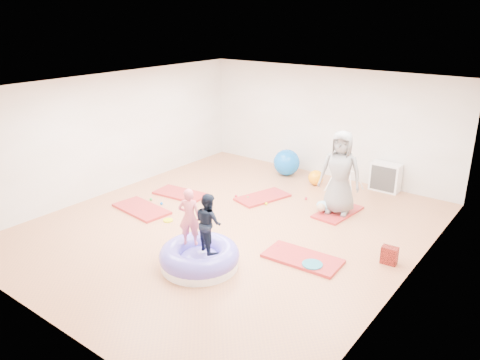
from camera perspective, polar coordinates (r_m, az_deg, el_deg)
The scene contains 19 objects.
room at distance 9.02m, azimuth -1.15°, elevation 2.47°, with size 7.01×8.01×2.81m.
gym_mat_front_left at distance 10.46m, azimuth -11.93°, elevation -3.48°, with size 1.33×0.67×0.06m, color #B03417.
gym_mat_mid_left at distance 11.17m, azimuth -7.28°, elevation -1.67°, with size 1.24×0.62×0.05m, color #B03417.
gym_mat_center_back at distance 10.88m, azimuth 2.77°, elevation -2.12°, with size 1.25×0.63×0.05m, color #B03417.
gym_mat_right at distance 8.36m, azimuth 7.62°, elevation -9.45°, with size 1.34×0.67×0.06m, color #B03417.
gym_mat_rear_right at distance 10.31m, azimuth 11.84°, elevation -3.85°, with size 1.21×0.60×0.05m, color #B03417.
inflatable_cushion at distance 8.07m, azimuth -4.96°, elevation -9.37°, with size 1.37×1.37×0.43m.
child_pink at distance 7.89m, azimuth -6.22°, elevation -4.16°, with size 0.37×0.24×1.01m, color #EB6A77.
child_navy at distance 7.66m, azimuth -3.88°, elevation -4.86°, with size 0.49×0.38×1.01m, color black.
adult_caregiver at distance 9.94m, azimuth 12.12°, elevation 0.89°, with size 0.87×0.57×1.78m, color slate.
infant at distance 10.18m, azimuth 10.21°, elevation -3.18°, with size 0.39×0.39×0.23m.
ball_pit_balls at distance 10.29m, azimuth 0.17°, elevation -3.38°, with size 3.64×2.45×0.07m.
exercise_ball_blue at distance 12.38m, azimuth 5.71°, elevation 2.15°, with size 0.69×0.69×0.69m, color blue.
exercise_ball_orange at distance 11.81m, azimuth 9.22°, elevation 0.29°, with size 0.38×0.38×0.38m, color #FD980B.
infant_play_gym at distance 11.45m, azimuth 12.69°, elevation 0.39°, with size 0.73×0.69×0.56m.
cube_shelf at distance 11.76m, azimuth 17.29°, elevation 0.34°, with size 0.69×0.34×0.69m.
balance_disc at distance 8.14m, azimuth 8.79°, elevation -10.29°, with size 0.35×0.35×0.08m, color teal.
backpack at distance 8.52m, azimuth 17.74°, elevation -8.74°, with size 0.27×0.17×0.31m, color red.
yellow_toy at distance 9.84m, azimuth -8.77°, elevation -4.88°, with size 0.20×0.20×0.03m, color #D5DC08.
Camera 1 is at (5.35, -6.75, 4.11)m, focal length 35.00 mm.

